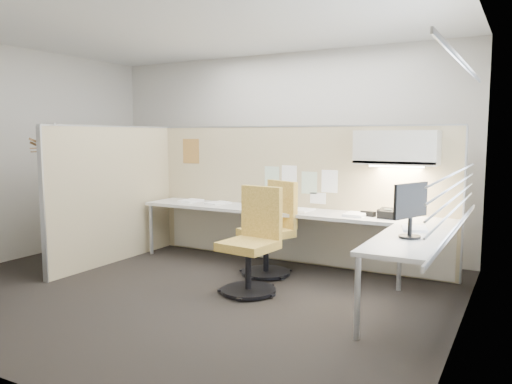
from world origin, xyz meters
The scene contains 25 objects.
floor centered at (0.00, 0.00, -0.01)m, with size 5.50×4.50×0.01m, color black.
ceiling centered at (0.00, 0.00, 2.80)m, with size 5.50×4.50×0.01m, color white.
wall_back centered at (0.00, 2.25, 1.40)m, with size 5.50×0.02×2.80m, color beige.
wall_left centered at (-2.75, 0.00, 1.40)m, with size 0.02×4.50×2.80m, color beige.
wall_right centered at (2.75, 0.00, 1.40)m, with size 0.02×4.50×2.80m, color beige.
window_pane centered at (2.73, 0.00, 1.55)m, with size 0.01×2.80×1.30m, color #A0ACB9.
partition_back centered at (0.55, 1.60, 0.88)m, with size 4.10×0.06×1.75m, color tan.
partition_left centered at (-1.50, 0.50, 0.88)m, with size 0.06×2.20×1.75m, color tan.
desk centered at (0.93, 1.13, 0.60)m, with size 4.00×2.07×0.73m.
overhead_bin centered at (1.90, 1.39, 1.51)m, with size 0.90×0.36×0.38m, color beige.
task_light_strip centered at (1.90, 1.39, 1.30)m, with size 0.60×0.06×0.02m, color #FFEABF.
pinned_papers centered at (0.63, 1.57, 1.03)m, with size 1.01×0.00×0.47m.
poster centered at (-1.05, 1.57, 1.42)m, with size 0.28×0.00×0.35m, color orange.
chair_left centered at (0.57, 0.92, 0.51)m, with size 0.67×0.69×1.09m.
chair_right centered at (0.70, 0.23, 0.51)m, with size 0.58×0.59×1.09m.
monitor centered at (2.30, 0.26, 1.02)m, with size 0.21×0.44×0.49m.
phone centered at (1.86, 1.24, 0.78)m, with size 0.22×0.21×0.12m.
stapler centered at (1.60, 1.33, 0.76)m, with size 0.14×0.04×0.05m, color black.
tape_dispenser centered at (1.66, 1.27, 0.76)m, with size 0.10×0.06×0.06m, color black.
coat_hook centered at (-1.58, -0.44, 1.41)m, with size 0.18×0.49×1.45m.
paper_stack_0 centered at (-0.87, 1.31, 0.74)m, with size 0.23×0.30×0.03m, color white.
paper_stack_1 centered at (-0.45, 1.33, 0.74)m, with size 0.23×0.30×0.02m, color white.
paper_stack_2 centered at (0.79, 1.31, 0.74)m, with size 0.23×0.30×0.02m, color white.
paper_stack_3 centered at (1.49, 1.24, 0.75)m, with size 0.23×0.30×0.03m, color white.
paper_stack_4 centered at (2.25, 0.70, 0.74)m, with size 0.23×0.30×0.02m, color white.
Camera 1 is at (3.21, -4.25, 1.65)m, focal length 35.00 mm.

